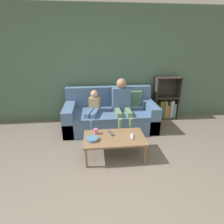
# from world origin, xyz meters

# --- Properties ---
(ground_plane) EXTENTS (22.00, 22.00, 0.00)m
(ground_plane) POSITION_xyz_m (0.00, 0.00, 0.00)
(ground_plane) COLOR #70665B
(wall_back) EXTENTS (12.00, 0.06, 2.60)m
(wall_back) POSITION_xyz_m (0.00, 2.73, 1.30)
(wall_back) COLOR #4C6B56
(wall_back) RESTS_ON ground_plane
(couch) EXTENTS (1.99, 0.96, 0.87)m
(couch) POSITION_xyz_m (0.15, 2.16, 0.28)
(couch) COLOR #4C6B93
(couch) RESTS_ON ground_plane
(bookshelf) EXTENTS (0.61, 0.28, 1.05)m
(bookshelf) POSITION_xyz_m (1.58, 2.57, 0.39)
(bookshelf) COLOR #332D28
(bookshelf) RESTS_ON ground_plane
(coffee_table) EXTENTS (1.01, 0.59, 0.37)m
(coffee_table) POSITION_xyz_m (0.10, 1.03, 0.33)
(coffee_table) COLOR brown
(coffee_table) RESTS_ON ground_plane
(person_adult) EXTENTS (0.39, 0.66, 1.12)m
(person_adult) POSITION_xyz_m (0.39, 2.07, 0.64)
(person_adult) COLOR #66845B
(person_adult) RESTS_ON ground_plane
(person_child) EXTENTS (0.38, 0.69, 0.88)m
(person_child) POSITION_xyz_m (-0.24, 2.00, 0.50)
(person_child) COLOR #476693
(person_child) RESTS_ON ground_plane
(cup_near) EXTENTS (0.07, 0.07, 0.09)m
(cup_near) POSITION_xyz_m (-0.20, 1.17, 0.41)
(cup_near) COLOR pink
(cup_near) RESTS_ON coffee_table
(tv_remote_0) EXTENTS (0.09, 0.18, 0.02)m
(tv_remote_0) POSITION_xyz_m (0.39, 1.00, 0.38)
(tv_remote_0) COLOR #B7B7BC
(tv_remote_0) RESTS_ON coffee_table
(tv_remote_1) EXTENTS (0.10, 0.18, 0.02)m
(tv_remote_1) POSITION_xyz_m (0.06, 1.15, 0.38)
(tv_remote_1) COLOR #47474C
(tv_remote_1) RESTS_ON coffee_table
(snack_bowl) EXTENTS (0.20, 0.20, 0.05)m
(snack_bowl) POSITION_xyz_m (-0.26, 0.97, 0.39)
(snack_bowl) COLOR teal
(snack_bowl) RESTS_ON coffee_table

